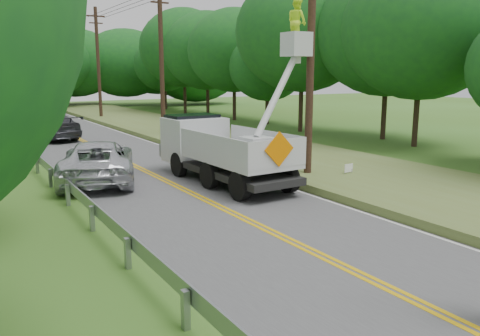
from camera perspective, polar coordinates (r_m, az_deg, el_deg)
ground at (r=10.16m, az=18.41°, el=-14.04°), size 140.00×140.00×0.00m
road at (r=21.50m, az=-11.14°, el=-0.36°), size 7.20×96.00×0.03m
guardrail at (r=21.28m, az=-22.24°, el=0.39°), size 0.18×48.00×0.77m
utility_poles at (r=25.90m, az=-3.28°, el=13.46°), size 1.60×43.30×10.00m
tall_grass_verge at (r=24.76m, az=4.44°, el=1.66°), size 7.00×96.00×0.30m
treeline_right at (r=38.18m, az=5.09°, el=14.31°), size 11.51×52.81×11.31m
bucket_truck at (r=19.46m, az=-2.59°, el=3.28°), size 4.09×7.16×6.90m
suv_silver at (r=19.74m, az=-16.47°, el=0.78°), size 4.35×6.36×1.62m
suv_darkgrey at (r=33.32m, az=-21.76°, el=4.55°), size 3.71×6.09×1.65m
stop_sign_permanent at (r=28.11m, az=-24.73°, el=4.76°), size 0.51×0.13×2.41m
yard_sign at (r=19.64m, az=12.72°, el=-0.09°), size 0.47×0.08×0.68m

